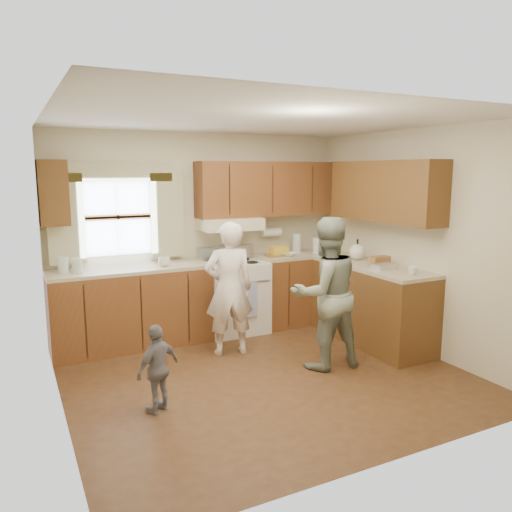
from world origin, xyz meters
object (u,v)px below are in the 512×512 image
stove (234,295)px  woman_left (229,289)px  child (158,368)px  woman_right (325,293)px

stove → woman_left: size_ratio=0.72×
woman_left → child: size_ratio=1.95×
woman_right → woman_left: bearing=-44.0°
woman_left → child: bearing=53.8°
woman_right → child: bearing=9.6°
woman_right → child: 1.88m
woman_left → woman_right: (0.74, -0.80, 0.04)m
woman_left → woman_right: 1.09m
stove → child: 2.25m
stove → child: stove is taller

